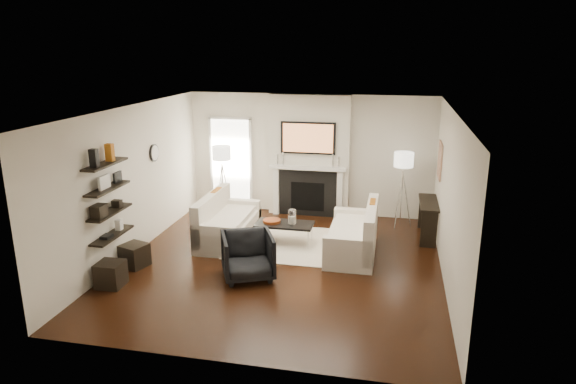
% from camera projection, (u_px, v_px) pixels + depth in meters
% --- Properties ---
extents(room_envelope, '(6.00, 6.00, 6.00)m').
position_uv_depth(room_envelope, '(281.00, 190.00, 8.68)').
color(room_envelope, black).
rests_on(room_envelope, ground).
extents(chimney_breast, '(1.80, 0.25, 2.70)m').
position_uv_depth(chimney_breast, '(309.00, 156.00, 11.38)').
color(chimney_breast, silver).
rests_on(chimney_breast, floor).
extents(fireplace_surround, '(1.30, 0.02, 1.04)m').
position_uv_depth(fireplace_surround, '(308.00, 193.00, 11.48)').
color(fireplace_surround, black).
rests_on(fireplace_surround, floor).
extents(firebox, '(0.75, 0.02, 0.65)m').
position_uv_depth(firebox, '(308.00, 197.00, 11.50)').
color(firebox, black).
rests_on(firebox, floor).
extents(mantel_pilaster_l, '(0.12, 0.08, 1.10)m').
position_uv_depth(mantel_pilaster_l, '(276.00, 191.00, 11.59)').
color(mantel_pilaster_l, white).
rests_on(mantel_pilaster_l, floor).
extents(mantel_pilaster_r, '(0.12, 0.08, 1.10)m').
position_uv_depth(mantel_pilaster_r, '(340.00, 194.00, 11.30)').
color(mantel_pilaster_r, white).
rests_on(mantel_pilaster_r, floor).
extents(mantel_shelf, '(1.70, 0.18, 0.07)m').
position_uv_depth(mantel_shelf, '(308.00, 168.00, 11.27)').
color(mantel_shelf, white).
rests_on(mantel_shelf, chimney_breast).
extents(tv_body, '(1.20, 0.06, 0.70)m').
position_uv_depth(tv_body, '(308.00, 138.00, 11.11)').
color(tv_body, black).
rests_on(tv_body, chimney_breast).
extents(tv_screen, '(1.10, 0.00, 0.62)m').
position_uv_depth(tv_screen, '(308.00, 138.00, 11.08)').
color(tv_screen, '#BF723F').
rests_on(tv_screen, tv_body).
extents(candlestick_l_tall, '(0.04, 0.04, 0.30)m').
position_uv_depth(candlestick_l_tall, '(283.00, 158.00, 11.34)').
color(candlestick_l_tall, silver).
rests_on(candlestick_l_tall, mantel_shelf).
extents(candlestick_l_short, '(0.04, 0.04, 0.24)m').
position_uv_depth(candlestick_l_short, '(277.00, 160.00, 11.37)').
color(candlestick_l_short, silver).
rests_on(candlestick_l_short, mantel_shelf).
extents(candlestick_r_tall, '(0.04, 0.04, 0.30)m').
position_uv_depth(candlestick_r_tall, '(333.00, 161.00, 11.12)').
color(candlestick_r_tall, silver).
rests_on(candlestick_r_tall, mantel_shelf).
extents(candlestick_r_short, '(0.04, 0.04, 0.24)m').
position_uv_depth(candlestick_r_short, '(339.00, 162.00, 11.10)').
color(candlestick_r_short, silver).
rests_on(candlestick_r_short, mantel_shelf).
extents(hallway_panel, '(0.90, 0.02, 2.10)m').
position_uv_depth(hallway_panel, '(231.00, 164.00, 11.93)').
color(hallway_panel, white).
rests_on(hallway_panel, floor).
extents(door_trim_l, '(0.06, 0.06, 2.16)m').
position_uv_depth(door_trim_l, '(211.00, 164.00, 12.01)').
color(door_trim_l, white).
rests_on(door_trim_l, floor).
extents(door_trim_r, '(0.06, 0.06, 2.16)m').
position_uv_depth(door_trim_r, '(251.00, 165.00, 11.82)').
color(door_trim_r, white).
rests_on(door_trim_r, floor).
extents(door_trim_top, '(1.02, 0.06, 0.06)m').
position_uv_depth(door_trim_top, '(230.00, 118.00, 11.61)').
color(door_trim_top, white).
rests_on(door_trim_top, wall_back).
extents(rug, '(2.60, 2.00, 0.01)m').
position_uv_depth(rug, '(300.00, 244.00, 9.92)').
color(rug, beige).
rests_on(rug, floor).
extents(loveseat_left_base, '(0.85, 1.80, 0.42)m').
position_uv_depth(loveseat_left_base, '(229.00, 230.00, 10.08)').
color(loveseat_left_base, white).
rests_on(loveseat_left_base, floor).
extents(loveseat_left_back, '(0.18, 1.80, 0.80)m').
position_uv_depth(loveseat_left_back, '(212.00, 214.00, 10.06)').
color(loveseat_left_back, white).
rests_on(loveseat_left_back, floor).
extents(loveseat_left_arm_n, '(0.85, 0.18, 0.60)m').
position_uv_depth(loveseat_left_arm_n, '(214.00, 241.00, 9.30)').
color(loveseat_left_arm_n, white).
rests_on(loveseat_left_arm_n, floor).
extents(loveseat_left_arm_s, '(0.85, 0.18, 0.60)m').
position_uv_depth(loveseat_left_arm_s, '(241.00, 213.00, 10.82)').
color(loveseat_left_arm_s, white).
rests_on(loveseat_left_arm_s, floor).
extents(loveseat_left_cushion, '(0.63, 1.44, 0.10)m').
position_uv_depth(loveseat_left_cushion, '(231.00, 218.00, 10.00)').
color(loveseat_left_cushion, white).
rests_on(loveseat_left_cushion, loveseat_left_base).
extents(pillow_left_orange, '(0.10, 0.42, 0.42)m').
position_uv_depth(pillow_left_orange, '(217.00, 200.00, 10.29)').
color(pillow_left_orange, '#AA5D15').
rests_on(pillow_left_orange, loveseat_left_cushion).
extents(pillow_left_charcoal, '(0.10, 0.40, 0.40)m').
position_uv_depth(pillow_left_charcoal, '(206.00, 209.00, 9.73)').
color(pillow_left_charcoal, black).
rests_on(pillow_left_charcoal, loveseat_left_cushion).
extents(loveseat_right_base, '(0.85, 1.80, 0.42)m').
position_uv_depth(loveseat_right_base, '(352.00, 242.00, 9.46)').
color(loveseat_right_base, white).
rests_on(loveseat_right_base, floor).
extents(loveseat_right_back, '(0.18, 1.80, 0.80)m').
position_uv_depth(loveseat_right_back, '(371.00, 228.00, 9.30)').
color(loveseat_right_back, white).
rests_on(loveseat_right_back, floor).
extents(loveseat_right_arm_n, '(0.85, 0.18, 0.60)m').
position_uv_depth(loveseat_right_arm_n, '(348.00, 255.00, 8.67)').
color(loveseat_right_arm_n, white).
rests_on(loveseat_right_arm_n, floor).
extents(loveseat_right_arm_s, '(0.85, 0.18, 0.60)m').
position_uv_depth(loveseat_right_arm_s, '(356.00, 224.00, 10.19)').
color(loveseat_right_arm_s, white).
rests_on(loveseat_right_arm_s, floor).
extents(loveseat_right_cushion, '(0.63, 1.44, 0.10)m').
position_uv_depth(loveseat_right_cushion, '(350.00, 229.00, 9.39)').
color(loveseat_right_cushion, white).
rests_on(loveseat_right_cushion, loveseat_right_base).
extents(pillow_right_orange, '(0.10, 0.42, 0.42)m').
position_uv_depth(pillow_right_orange, '(372.00, 212.00, 9.53)').
color(pillow_right_orange, '#AA5D15').
rests_on(pillow_right_orange, loveseat_right_cushion).
extents(pillow_right_charcoal, '(0.10, 0.40, 0.40)m').
position_uv_depth(pillow_right_charcoal, '(370.00, 223.00, 8.97)').
color(pillow_right_charcoal, black).
rests_on(pillow_right_charcoal, loveseat_right_cushion).
extents(coffee_table, '(1.10, 0.55, 0.04)m').
position_uv_depth(coffee_table, '(284.00, 224.00, 9.86)').
color(coffee_table, black).
rests_on(coffee_table, floor).
extents(coffee_leg_nw, '(0.02, 0.02, 0.38)m').
position_uv_depth(coffee_leg_nw, '(257.00, 236.00, 9.81)').
color(coffee_leg_nw, silver).
rests_on(coffee_leg_nw, floor).
extents(coffee_leg_ne, '(0.02, 0.02, 0.38)m').
position_uv_depth(coffee_leg_ne, '(308.00, 240.00, 9.61)').
color(coffee_leg_ne, silver).
rests_on(coffee_leg_ne, floor).
extents(coffee_leg_sw, '(0.02, 0.02, 0.38)m').
position_uv_depth(coffee_leg_sw, '(262.00, 229.00, 10.22)').
color(coffee_leg_sw, silver).
rests_on(coffee_leg_sw, floor).
extents(coffee_leg_se, '(0.02, 0.02, 0.38)m').
position_uv_depth(coffee_leg_se, '(312.00, 232.00, 10.02)').
color(coffee_leg_se, silver).
rests_on(coffee_leg_se, floor).
extents(hurricane_glass, '(0.16, 0.16, 0.28)m').
position_uv_depth(hurricane_glass, '(292.00, 217.00, 9.79)').
color(hurricane_glass, white).
rests_on(hurricane_glass, coffee_table).
extents(hurricane_candle, '(0.11, 0.11, 0.16)m').
position_uv_depth(hurricane_candle, '(292.00, 220.00, 9.80)').
color(hurricane_candle, white).
rests_on(hurricane_candle, coffee_table).
extents(copper_bowl, '(0.34, 0.34, 0.06)m').
position_uv_depth(copper_bowl, '(272.00, 221.00, 9.90)').
color(copper_bowl, '#A6451B').
rests_on(copper_bowl, coffee_table).
extents(armchair, '(1.05, 1.02, 0.83)m').
position_uv_depth(armchair, '(248.00, 254.00, 8.41)').
color(armchair, black).
rests_on(armchair, floor).
extents(lamp_left_post, '(0.02, 0.02, 1.20)m').
position_uv_depth(lamp_left_post, '(223.00, 190.00, 11.44)').
color(lamp_left_post, silver).
rests_on(lamp_left_post, floor).
extents(lamp_left_shade, '(0.40, 0.40, 0.30)m').
position_uv_depth(lamp_left_shade, '(222.00, 153.00, 11.21)').
color(lamp_left_shade, white).
rests_on(lamp_left_shade, lamp_left_post).
extents(lamp_left_leg_a, '(0.25, 0.02, 1.23)m').
position_uv_depth(lamp_left_leg_a, '(228.00, 191.00, 11.42)').
color(lamp_left_leg_a, silver).
rests_on(lamp_left_leg_a, floor).
extents(lamp_left_leg_b, '(0.14, 0.22, 1.23)m').
position_uv_depth(lamp_left_leg_b, '(222.00, 189.00, 11.54)').
color(lamp_left_leg_b, silver).
rests_on(lamp_left_leg_b, floor).
extents(lamp_left_leg_c, '(0.14, 0.22, 1.23)m').
position_uv_depth(lamp_left_leg_c, '(219.00, 191.00, 11.36)').
color(lamp_left_leg_c, silver).
rests_on(lamp_left_leg_c, floor).
extents(lamp_right_post, '(0.02, 0.02, 1.20)m').
position_uv_depth(lamp_right_post, '(401.00, 199.00, 10.78)').
color(lamp_right_post, silver).
rests_on(lamp_right_post, floor).
extents(lamp_right_shade, '(0.40, 0.40, 0.30)m').
position_uv_depth(lamp_right_shade, '(404.00, 160.00, 10.55)').
color(lamp_right_shade, white).
rests_on(lamp_right_shade, lamp_right_post).
extents(lamp_right_leg_a, '(0.25, 0.02, 1.23)m').
position_uv_depth(lamp_right_leg_a, '(407.00, 199.00, 10.76)').
color(lamp_right_leg_a, silver).
rests_on(lamp_right_leg_a, floor).
extents(lamp_right_leg_b, '(0.14, 0.22, 1.23)m').
position_uv_depth(lamp_right_leg_b, '(399.00, 198.00, 10.88)').
color(lamp_right_leg_b, silver).
rests_on(lamp_right_leg_b, floor).
extents(lamp_right_leg_c, '(0.14, 0.22, 1.23)m').
position_uv_depth(lamp_right_leg_c, '(399.00, 200.00, 10.70)').
color(lamp_right_leg_c, silver).
rests_on(lamp_right_leg_c, floor).
extents(console_top, '(0.35, 1.20, 0.04)m').
position_uv_depth(console_top, '(429.00, 203.00, 10.10)').
color(console_top, black).
rests_on(console_top, floor).
extents(console_leg_n, '(0.30, 0.04, 0.71)m').
position_uv_depth(console_leg_n, '(429.00, 230.00, 9.68)').
color(console_leg_n, black).
rests_on(console_leg_n, floor).
extents(console_leg_s, '(0.30, 0.04, 0.71)m').
position_uv_depth(console_leg_s, '(426.00, 212.00, 10.72)').
color(console_leg_s, black).
rests_on(console_leg_s, floor).
extents(wall_art, '(0.03, 0.70, 0.70)m').
position_uv_depth(wall_art, '(440.00, 160.00, 10.01)').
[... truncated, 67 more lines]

